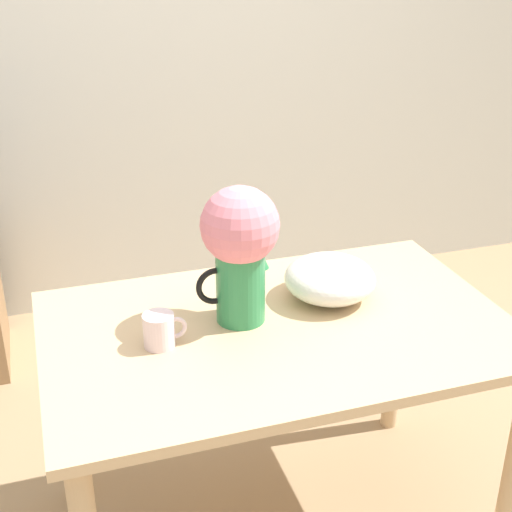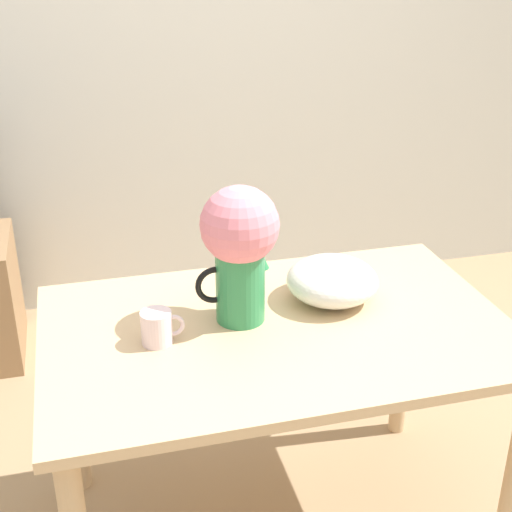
# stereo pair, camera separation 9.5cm
# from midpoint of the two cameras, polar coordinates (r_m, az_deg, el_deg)

# --- Properties ---
(wall_back) EXTENTS (8.00, 0.05, 2.60)m
(wall_back) POSITION_cam_midpoint_polar(r_m,az_deg,el_deg) (3.35, -8.39, 17.43)
(wall_back) COLOR silver
(wall_back) RESTS_ON ground_plane
(table) EXTENTS (1.27, 0.81, 0.73)m
(table) POSITION_cam_midpoint_polar(r_m,az_deg,el_deg) (2.01, 0.39, -8.12)
(table) COLOR tan
(table) RESTS_ON ground_plane
(flower_vase) EXTENTS (0.23, 0.21, 0.39)m
(flower_vase) POSITION_cam_midpoint_polar(r_m,az_deg,el_deg) (1.88, -2.74, 1.07)
(flower_vase) COLOR #2D844C
(flower_vase) RESTS_ON table
(coffee_mug) EXTENTS (0.12, 0.08, 0.09)m
(coffee_mug) POSITION_cam_midpoint_polar(r_m,az_deg,el_deg) (1.87, -9.14, -5.89)
(coffee_mug) COLOR silver
(coffee_mug) RESTS_ON table
(white_bowl) EXTENTS (0.27, 0.27, 0.12)m
(white_bowl) POSITION_cam_midpoint_polar(r_m,az_deg,el_deg) (2.07, 4.62, -1.82)
(white_bowl) COLOR silver
(white_bowl) RESTS_ON table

